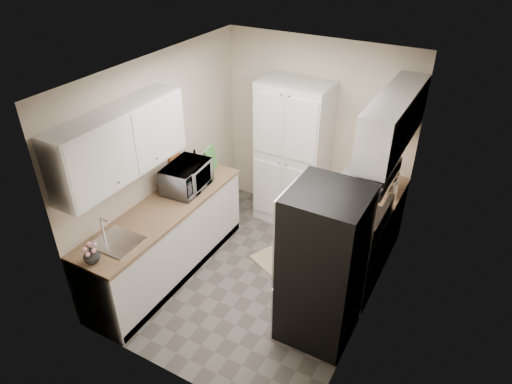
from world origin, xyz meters
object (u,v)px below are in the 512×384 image
pantry_cabinet (292,155)px  electric_range (349,252)px  wine_bottle (195,165)px  toaster_oven (384,184)px  microwave (187,177)px  refrigerator (323,267)px

pantry_cabinet → electric_range: (1.17, -0.93, -0.52)m
wine_bottle → toaster_oven: size_ratio=0.97×
pantry_cabinet → toaster_oven: 1.30m
microwave → wine_bottle: 0.30m
pantry_cabinet → toaster_oven: (1.29, -0.19, 0.02)m
refrigerator → wine_bottle: 2.15m
electric_range → wine_bottle: 2.13m
pantry_cabinet → wine_bottle: 1.32m
pantry_cabinet → toaster_oven: pantry_cabinet is taller
pantry_cabinet → wine_bottle: size_ratio=5.88×
electric_range → refrigerator: size_ratio=0.66×
electric_range → refrigerator: (-0.03, -0.80, 0.37)m
pantry_cabinet → wine_bottle: bearing=-131.4°
refrigerator → microwave: bearing=166.9°
pantry_cabinet → electric_range: pantry_cabinet is taller
electric_range → toaster_oven: electric_range is taller
electric_range → pantry_cabinet: bearing=141.8°
microwave → refrigerator: bearing=-108.3°
refrigerator → electric_range: bearing=87.5°
pantry_cabinet → wine_bottle: (-0.87, -0.98, 0.09)m
toaster_oven → electric_range: bearing=-113.8°
wine_bottle → toaster_oven: wine_bottle is taller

